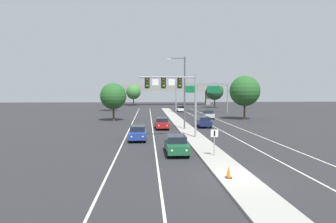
{
  "coord_description": "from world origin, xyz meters",
  "views": [
    {
      "loc": [
        -5.4,
        -17.55,
        5.37
      ],
      "look_at": [
        -3.2,
        14.13,
        3.2
      ],
      "focal_mm": 31.61,
      "sensor_mm": 36.0,
      "label": 1
    }
  ],
  "objects": [
    {
      "name": "overhead_signal_mast",
      "position": [
        -2.2,
        15.69,
        5.47
      ],
      "size": [
        6.52,
        0.44,
        7.2
      ],
      "color": "gray",
      "rests_on": "median_island"
    },
    {
      "name": "car_oncoming_green",
      "position": [
        -2.94,
        7.47,
        0.82
      ],
      "size": [
        1.83,
        4.47,
        1.58
      ],
      "color": "#195633",
      "rests_on": "ground"
    },
    {
      "name": "tree_far_left_c",
      "position": [
        -10.63,
        93.83,
        5.11
      ],
      "size": [
        5.41,
        5.41,
        7.82
      ],
      "color": "#4C3823",
      "rests_on": "ground"
    },
    {
      "name": "edge_stripe_left",
      "position": [
        -8.0,
        25.0,
        0.0
      ],
      "size": [
        0.14,
        100.0,
        0.01
      ],
      "primitive_type": "cube",
      "color": "silver",
      "rests_on": "ground"
    },
    {
      "name": "car_receding_navy",
      "position": [
        2.94,
        26.16,
        0.82
      ],
      "size": [
        1.88,
        4.49,
        1.58
      ],
      "color": "#141E4C",
      "rests_on": "ground"
    },
    {
      "name": "median_sign_post",
      "position": [
        -0.03,
        5.73,
        1.59
      ],
      "size": [
        0.6,
        0.1,
        2.2
      ],
      "color": "gray",
      "rests_on": "median_island"
    },
    {
      "name": "overpass_bridge",
      "position": [
        0.0,
        101.74,
        5.78
      ],
      "size": [
        42.4,
        6.4,
        7.65
      ],
      "color": "gray",
      "rests_on": "ground"
    },
    {
      "name": "tree_far_right_a",
      "position": [
        13.06,
        37.51,
        5.44
      ],
      "size": [
        5.75,
        5.75,
        8.33
      ],
      "color": "#4C3823",
      "rests_on": "ground"
    },
    {
      "name": "car_oncoming_red",
      "position": [
        -3.37,
        24.54,
        0.82
      ],
      "size": [
        1.9,
        4.5,
        1.58
      ],
      "color": "maroon",
      "rests_on": "ground"
    },
    {
      "name": "lane_stripe_receding_center",
      "position": [
        4.7,
        25.0,
        0.0
      ],
      "size": [
        0.14,
        100.0,
        0.01
      ],
      "primitive_type": "cube",
      "color": "silver",
      "rests_on": "ground"
    },
    {
      "name": "tree_far_right_b",
      "position": [
        16.55,
        77.85,
        5.38
      ],
      "size": [
        5.69,
        5.69,
        8.23
      ],
      "color": "#4C3823",
      "rests_on": "ground"
    },
    {
      "name": "tree_far_left_b",
      "position": [
        -15.5,
        64.42,
        4.83
      ],
      "size": [
        5.11,
        5.11,
        7.4
      ],
      "color": "#4C3823",
      "rests_on": "ground"
    },
    {
      "name": "median_island",
      "position": [
        0.0,
        18.0,
        0.07
      ],
      "size": [
        2.4,
        110.0,
        0.15
      ],
      "primitive_type": "cube",
      "color": "#9E9B93",
      "rests_on": "ground"
    },
    {
      "name": "traffic_cone_median_nose",
      "position": [
        -0.54,
        -0.33,
        0.51
      ],
      "size": [
        0.36,
        0.36,
        0.74
      ],
      "color": "black",
      "rests_on": "median_island"
    },
    {
      "name": "car_receding_silver",
      "position": [
        6.51,
        39.88,
        0.82
      ],
      "size": [
        1.85,
        4.48,
        1.58
      ],
      "color": "#B7B7BC",
      "rests_on": "ground"
    },
    {
      "name": "street_lamp_median",
      "position": [
        -0.46,
        23.37,
        5.79
      ],
      "size": [
        2.58,
        0.28,
        10.0
      ],
      "color": "#4C4C51",
      "rests_on": "median_island"
    },
    {
      "name": "lane_stripe_oncoming_center",
      "position": [
        -4.7,
        25.0,
        0.0
      ],
      "size": [
        0.14,
        100.0,
        0.01
      ],
      "primitive_type": "cube",
      "color": "silver",
      "rests_on": "ground"
    },
    {
      "name": "tree_far_left_a",
      "position": [
        -11.6,
        36.7,
        4.49
      ],
      "size": [
        4.76,
        4.76,
        6.88
      ],
      "color": "#4C3823",
      "rests_on": "ground"
    },
    {
      "name": "ground_plane",
      "position": [
        0.0,
        0.0,
        0.0
      ],
      "size": [
        260.0,
        260.0,
        0.0
      ],
      "primitive_type": "plane",
      "color": "#28282B"
    },
    {
      "name": "edge_stripe_right",
      "position": [
        8.0,
        25.0,
        0.0
      ],
      "size": [
        0.14,
        100.0,
        0.01
      ],
      "primitive_type": "cube",
      "color": "silver",
      "rests_on": "ground"
    },
    {
      "name": "car_oncoming_blue",
      "position": [
        -6.5,
        14.85,
        0.82
      ],
      "size": [
        1.86,
        4.49,
        1.58
      ],
      "color": "navy",
      "rests_on": "ground"
    },
    {
      "name": "car_receding_white",
      "position": [
        3.23,
        59.75,
        0.82
      ],
      "size": [
        1.9,
        4.5,
        1.58
      ],
      "color": "silver",
      "rests_on": "ground"
    },
    {
      "name": "highway_sign_gantry",
      "position": [
        8.2,
        55.62,
        6.16
      ],
      "size": [
        13.28,
        0.42,
        7.5
      ],
      "color": "gray",
      "rests_on": "ground"
    }
  ]
}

